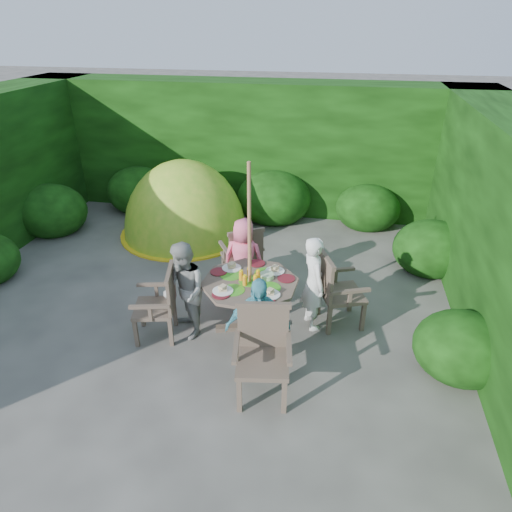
% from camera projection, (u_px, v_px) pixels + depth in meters
% --- Properties ---
extents(ground, '(60.00, 60.00, 0.00)m').
position_uv_depth(ground, '(192.00, 309.00, 6.29)').
color(ground, '#484541').
rests_on(ground, ground).
extents(hedge_enclosure, '(9.00, 9.00, 2.50)m').
position_uv_depth(hedge_enclosure, '(215.00, 190.00, 6.86)').
color(hedge_enclosure, black).
rests_on(hedge_enclosure, ground).
extents(patio_table, '(1.53, 1.53, 0.85)m').
position_uv_depth(patio_table, '(250.00, 289.00, 5.62)').
color(patio_table, '#46382E').
rests_on(patio_table, ground).
extents(parasol_pole, '(0.06, 0.06, 2.20)m').
position_uv_depth(parasol_pole, '(250.00, 253.00, 5.38)').
color(parasol_pole, '#95623B').
rests_on(parasol_pole, ground).
extents(garden_chair_right, '(0.68, 0.72, 0.96)m').
position_uv_depth(garden_chair_right, '(336.00, 289.00, 5.77)').
color(garden_chair_right, '#46382E').
rests_on(garden_chair_right, ground).
extents(garden_chair_left, '(0.59, 0.64, 0.90)m').
position_uv_depth(garden_chair_left, '(160.00, 303.00, 5.55)').
color(garden_chair_left, '#46382E').
rests_on(garden_chair_left, ground).
extents(garden_chair_back, '(0.72, 0.70, 0.92)m').
position_uv_depth(garden_chair_back, '(243.00, 255.00, 6.63)').
color(garden_chair_back, '#46382E').
rests_on(garden_chair_back, ground).
extents(garden_chair_front, '(0.65, 0.60, 0.97)m').
position_uv_depth(garden_chair_front, '(263.00, 351.00, 4.69)').
color(garden_chair_front, '#46382E').
rests_on(garden_chair_front, ground).
extents(child_right, '(0.47, 0.54, 1.25)m').
position_uv_depth(child_right, '(313.00, 283.00, 5.69)').
color(child_right, white).
rests_on(child_right, ground).
extents(child_left, '(0.74, 0.77, 1.25)m').
position_uv_depth(child_left, '(184.00, 291.00, 5.52)').
color(child_left, '#9F9F9A').
rests_on(child_left, ground).
extents(child_back, '(0.58, 0.38, 1.18)m').
position_uv_depth(child_back, '(244.00, 259.00, 6.32)').
color(child_back, '#F66587').
rests_on(child_back, ground).
extents(child_front, '(0.76, 0.48, 1.21)m').
position_uv_depth(child_front, '(258.00, 327.00, 4.91)').
color(child_front, '#52AEC0').
rests_on(child_front, ground).
extents(dome_tent, '(2.65, 2.65, 2.72)m').
position_uv_depth(dome_tent, '(186.00, 233.00, 8.49)').
color(dome_tent, '#78BA23').
rests_on(dome_tent, ground).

